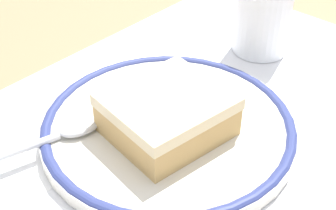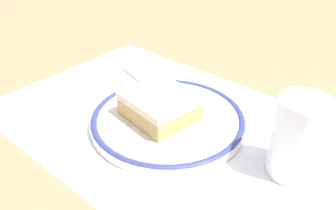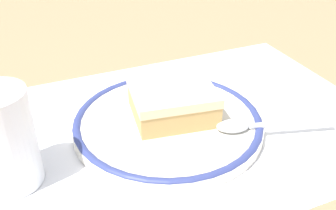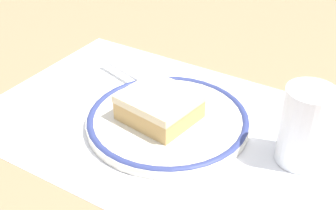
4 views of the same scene
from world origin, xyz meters
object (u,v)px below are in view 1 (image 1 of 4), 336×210
(spoon, at_px, (54,136))
(plate, at_px, (168,127))
(cup, at_px, (263,13))
(cake_slice, at_px, (167,114))

(spoon, bearing_deg, plate, -34.21)
(spoon, bearing_deg, cup, -7.10)
(plate, bearing_deg, spoon, 145.79)
(cake_slice, height_order, spoon, cake_slice)
(spoon, relative_size, cup, 1.37)
(plate, bearing_deg, cake_slice, -141.36)
(cake_slice, bearing_deg, spoon, 139.07)
(plate, xyz_separation_m, cup, (0.18, 0.02, 0.04))
(plate, relative_size, spoon, 1.62)
(plate, bearing_deg, cup, 7.29)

